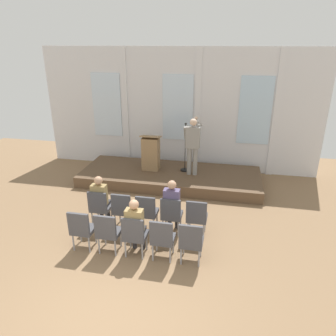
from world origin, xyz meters
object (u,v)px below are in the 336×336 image
object	(u,v)px
chair_r0_c1	(123,208)
chair_r0_c3	(171,213)
speaker	(193,143)
audience_r1_c2	(135,224)
chair_r1_c4	(191,240)
audience_r0_c3	(172,204)
chair_r1_c0	(82,228)
mic_stand	(185,161)
lectern	(151,153)
chair_r0_c0	(100,206)
chair_r1_c2	(135,234)
chair_r0_c4	(197,216)
chair_r1_c3	(162,237)
chair_r0_c2	(147,211)
chair_r1_c1	(108,231)
audience_r0_c0	(100,198)

from	to	relation	value
chair_r0_c1	chair_r0_c3	world-z (taller)	same
speaker	chair_r0_c3	size ratio (longest dim) A/B	1.86
audience_r1_c2	chair_r1_c4	size ratio (longest dim) A/B	1.37
audience_r0_c3	chair_r1_c0	xyz separation A→B (m)	(-1.75, -1.05, -0.20)
mic_stand	lectern	world-z (taller)	mic_stand
chair_r0_c0	chair_r0_c1	world-z (taller)	same
speaker	chair_r1_c2	size ratio (longest dim) A/B	1.86
chair_r0_c4	chair_r1_c4	distance (m)	0.97
audience_r0_c3	chair_r1_c3	size ratio (longest dim) A/B	1.41
audience_r1_c2	chair_r0_c2	bearing A→B (deg)	90.00
chair_r0_c1	chair_r0_c3	xyz separation A→B (m)	(1.16, 0.00, 0.00)
mic_stand	chair_r1_c0	size ratio (longest dim) A/B	1.65
chair_r0_c1	chair_r1_c0	bearing A→B (deg)	-121.02
chair_r1_c3	chair_r1_c2	bearing A→B (deg)	180.00
audience_r1_c2	chair_r1_c3	xyz separation A→B (m)	(0.58, -0.08, -0.18)
lectern	chair_r0_c0	xyz separation A→B (m)	(-0.51, -2.97, -0.37)
mic_stand	chair_r0_c3	world-z (taller)	mic_stand
chair_r0_c3	audience_r0_c3	xyz separation A→B (m)	(-0.00, 0.08, 0.20)
chair_r0_c4	mic_stand	bearing A→B (deg)	103.43
audience_r0_c3	chair_r0_c0	bearing A→B (deg)	-177.35
audience_r0_c3	chair_r1_c1	xyz separation A→B (m)	(-1.16, -1.05, -0.20)
chair_r1_c0	mic_stand	bearing A→B (deg)	68.44
audience_r0_c3	chair_r1_c1	distance (m)	1.58
lectern	chair_r1_c0	xyz separation A→B (m)	(-0.51, -3.94, -0.37)
chair_r1_c1	chair_r1_c0	bearing A→B (deg)	180.00
chair_r1_c0	chair_r1_c2	size ratio (longest dim) A/B	1.00
chair_r1_c3	audience_r0_c0	bearing A→B (deg)	148.95
chair_r0_c1	chair_r0_c4	world-z (taller)	same
speaker	chair_r0_c1	xyz separation A→B (m)	(-1.27, -2.82, -0.83)
chair_r0_c4	chair_r1_c0	bearing A→B (deg)	-157.43
chair_r0_c0	chair_r1_c4	distance (m)	2.52
chair_r0_c3	chair_r1_c1	bearing A→B (deg)	-140.26
chair_r1_c3	chair_r1_c4	size ratio (longest dim) A/B	1.00
audience_r0_c0	chair_r1_c4	bearing A→B (deg)	-24.30
chair_r1_c0	chair_r1_c4	xyz separation A→B (m)	(2.33, 0.00, 0.00)
chair_r1_c3	chair_r1_c4	bearing A→B (deg)	0.00
lectern	chair_r1_c3	distance (m)	4.14
mic_stand	chair_r0_c1	size ratio (longest dim) A/B	1.65
chair_r0_c3	audience_r0_c3	size ratio (longest dim) A/B	0.71
chair_r1_c4	speaker	bearing A→B (deg)	97.10
mic_stand	chair_r0_c0	xyz separation A→B (m)	(-1.60, -3.07, -0.15)
mic_stand	speaker	bearing A→B (deg)	-43.41
audience_r0_c3	speaker	bearing A→B (deg)	87.70
chair_r1_c2	audience_r1_c2	distance (m)	0.20
chair_r1_c2	chair_r1_c1	bearing A→B (deg)	180.00
chair_r0_c3	chair_r1_c2	distance (m)	1.13
chair_r1_c0	chair_r1_c3	size ratio (longest dim) A/B	1.00
chair_r0_c4	chair_r1_c4	xyz separation A→B (m)	(0.00, -0.97, 0.00)
chair_r0_c3	chair_r0_c1	bearing A→B (deg)	180.00
mic_stand	chair_r0_c0	bearing A→B (deg)	-117.46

